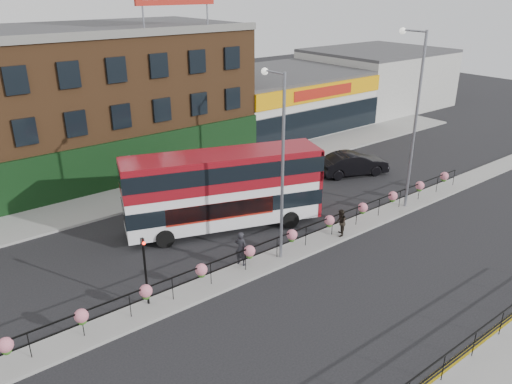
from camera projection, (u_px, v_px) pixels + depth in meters
ground at (291, 253)px, 26.07m from camera, size 120.00×120.00×0.00m
north_pavement at (176, 185)px, 34.75m from camera, size 60.00×4.00×0.15m
median at (291, 252)px, 26.04m from camera, size 60.00×1.60×0.15m
yellow_line_inner at (461, 353)px, 19.02m from camera, size 60.00×0.10×0.01m
yellow_line_outer at (466, 355)px, 18.89m from camera, size 60.00×0.10×0.01m
brick_building at (69, 101)px, 36.30m from camera, size 25.00×12.21×10.30m
supermarket at (278, 99)px, 48.61m from camera, size 15.00×12.25×5.30m
warehouse_east at (376, 78)px, 56.89m from camera, size 14.50×12.00×6.30m
median_railing at (292, 236)px, 25.66m from camera, size 30.04×0.56×1.23m
south_railing at (444, 362)px, 17.22m from camera, size 20.04×0.05×1.12m
double_decker_bus at (224, 183)px, 27.83m from camera, size 11.34×6.13×4.49m
car at (353, 164)px, 36.54m from camera, size 5.24×6.36×1.70m
pedestrian_a at (241, 248)px, 24.43m from camera, size 0.97×0.90×1.79m
pedestrian_b at (340, 223)px, 27.32m from camera, size 1.33×1.33×1.54m
lamp_column_west at (280, 153)px, 23.51m from camera, size 0.33×1.64×9.32m
lamp_column_east at (413, 106)px, 29.09m from camera, size 0.38×1.86×10.59m
traffic_light_median at (144, 257)px, 20.84m from camera, size 0.15×0.28×3.65m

